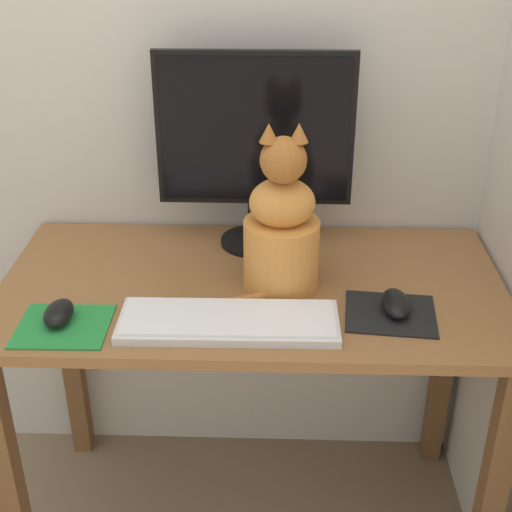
{
  "coord_description": "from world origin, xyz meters",
  "views": [
    {
      "loc": [
        0.06,
        -1.38,
        1.53
      ],
      "look_at": [
        0.01,
        -0.09,
        0.85
      ],
      "focal_mm": 50.0,
      "sensor_mm": 36.0,
      "label": 1
    }
  ],
  "objects_px": {
    "monitor": "(253,142)",
    "cat": "(281,229)",
    "computer_mouse_right": "(396,303)",
    "computer_mouse_left": "(59,313)",
    "keyboard": "(229,321)"
  },
  "relations": [
    {
      "from": "monitor",
      "to": "computer_mouse_right",
      "type": "xyz_separation_m",
      "value": [
        0.31,
        -0.31,
        -0.24
      ]
    },
    {
      "from": "monitor",
      "to": "computer_mouse_left",
      "type": "xyz_separation_m",
      "value": [
        -0.38,
        -0.37,
        -0.24
      ]
    },
    {
      "from": "computer_mouse_right",
      "to": "cat",
      "type": "distance_m",
      "value": 0.28
    },
    {
      "from": "computer_mouse_left",
      "to": "cat",
      "type": "xyz_separation_m",
      "value": [
        0.45,
        0.16,
        0.12
      ]
    },
    {
      "from": "keyboard",
      "to": "computer_mouse_left",
      "type": "distance_m",
      "value": 0.34
    },
    {
      "from": "monitor",
      "to": "computer_mouse_right",
      "type": "bearing_deg",
      "value": -45.36
    },
    {
      "from": "computer_mouse_right",
      "to": "cat",
      "type": "height_order",
      "value": "cat"
    },
    {
      "from": "monitor",
      "to": "cat",
      "type": "bearing_deg",
      "value": -71.88
    },
    {
      "from": "computer_mouse_left",
      "to": "monitor",
      "type": "bearing_deg",
      "value": 44.35
    },
    {
      "from": "keyboard",
      "to": "computer_mouse_right",
      "type": "relative_size",
      "value": 3.98
    },
    {
      "from": "keyboard",
      "to": "computer_mouse_left",
      "type": "relative_size",
      "value": 4.55
    },
    {
      "from": "monitor",
      "to": "computer_mouse_left",
      "type": "bearing_deg",
      "value": -135.65
    },
    {
      "from": "computer_mouse_left",
      "to": "computer_mouse_right",
      "type": "bearing_deg",
      "value": 5.14
    },
    {
      "from": "computer_mouse_left",
      "to": "cat",
      "type": "distance_m",
      "value": 0.49
    },
    {
      "from": "monitor",
      "to": "cat",
      "type": "xyz_separation_m",
      "value": [
        0.07,
        -0.21,
        -0.12
      ]
    }
  ]
}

